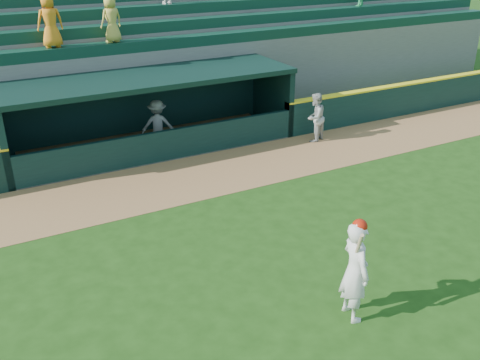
% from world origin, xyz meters
% --- Properties ---
extents(ground, '(120.00, 120.00, 0.00)m').
position_xyz_m(ground, '(0.00, 0.00, 0.00)').
color(ground, '#1D4210').
rests_on(ground, ground).
extents(warning_track, '(40.00, 3.00, 0.01)m').
position_xyz_m(warning_track, '(0.00, 4.90, 0.01)').
color(warning_track, '#996A3D').
rests_on(warning_track, ground).
extents(field_wall_right, '(15.50, 0.30, 1.20)m').
position_xyz_m(field_wall_right, '(12.25, 6.55, 0.60)').
color(field_wall_right, black).
rests_on(field_wall_right, ground).
extents(wall_stripe_right, '(15.50, 0.32, 0.06)m').
position_xyz_m(wall_stripe_right, '(12.25, 6.55, 1.23)').
color(wall_stripe_right, yellow).
rests_on(wall_stripe_right, field_wall_right).
extents(dugout_player_front, '(1.01, 0.93, 1.68)m').
position_xyz_m(dugout_player_front, '(5.14, 5.76, 0.84)').
color(dugout_player_front, '#ABACA6').
rests_on(dugout_player_front, ground).
extents(dugout_player_inside, '(1.20, 0.93, 1.64)m').
position_xyz_m(dugout_player_inside, '(0.18, 7.66, 0.82)').
color(dugout_player_inside, gray).
rests_on(dugout_player_inside, ground).
extents(dugout, '(9.40, 2.80, 2.46)m').
position_xyz_m(dugout, '(0.00, 8.00, 1.36)').
color(dugout, slate).
rests_on(dugout, ground).
extents(stands, '(34.50, 6.25, 7.56)m').
position_xyz_m(stands, '(0.02, 12.57, 2.39)').
color(stands, slate).
rests_on(stands, ground).
extents(batter_at_plate, '(0.63, 0.83, 2.06)m').
position_xyz_m(batter_at_plate, '(0.29, -2.25, 1.02)').
color(batter_at_plate, white).
rests_on(batter_at_plate, ground).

